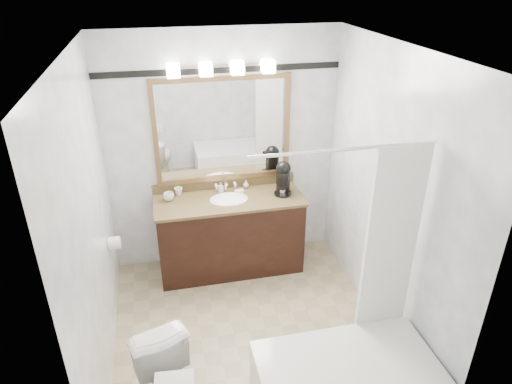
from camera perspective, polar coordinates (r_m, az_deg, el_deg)
room at (r=3.62m, az=-0.89°, el=-2.59°), size 2.42×2.62×2.52m
vanity at (r=4.89m, az=-3.28°, el=-5.09°), size 1.53×0.58×0.97m
mirror at (r=4.67m, az=-4.17°, el=7.71°), size 1.40×0.04×1.10m
vanity_light_bar at (r=4.45m, az=-4.34°, el=15.21°), size 1.02×0.14×0.12m
accent_stripe at (r=4.52m, az=-4.45°, el=14.96°), size 2.40×0.01×0.06m
bathtub at (r=3.71m, az=11.39°, el=-21.69°), size 1.30×0.75×1.96m
tp_roll at (r=4.44m, az=-17.30°, el=-6.11°), size 0.11×0.12×0.12m
tissue_box at (r=2.99m, az=-10.13°, el=-22.60°), size 0.24×0.15×0.10m
coffee_maker at (r=4.75m, az=3.42°, el=1.92°), size 0.19×0.22×0.35m
cup_left at (r=4.72m, az=-10.85°, el=-0.57°), size 0.12×0.12×0.08m
cup_right at (r=4.81m, az=-9.66°, el=0.09°), size 0.09×0.09×0.08m
soap_bottle_a at (r=4.82m, az=-4.45°, el=0.60°), size 0.06×0.06×0.10m
soap_bottle_b at (r=4.89m, az=-1.27°, el=0.97°), size 0.08×0.08×0.08m
soap_bar at (r=4.80m, az=-2.09°, el=0.09°), size 0.09×0.06×0.03m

